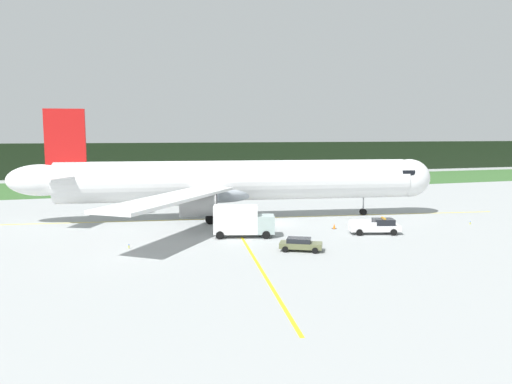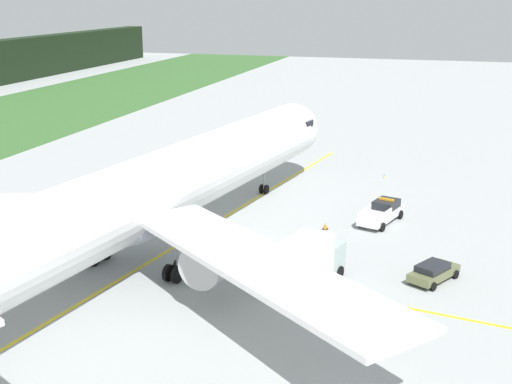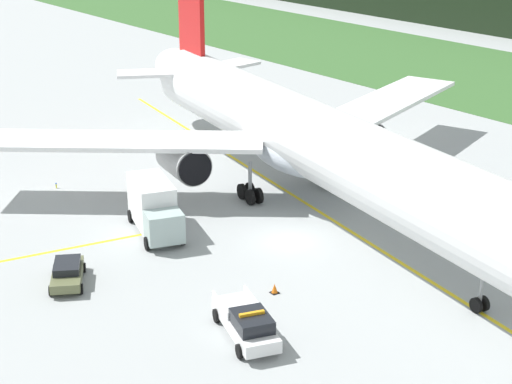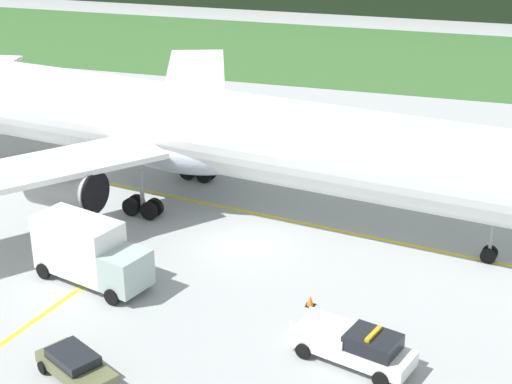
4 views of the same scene
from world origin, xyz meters
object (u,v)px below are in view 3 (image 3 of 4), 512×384
object	(u,v)px
apron_cone	(275,288)
airliner	(310,140)
staff_car	(67,272)
ops_pickup_truck	(247,323)
catering_truck	(154,207)

from	to	relation	value
apron_cone	airliner	bearing A→B (deg)	132.10
airliner	apron_cone	bearing A→B (deg)	-47.90
airliner	apron_cone	world-z (taller)	airliner
airliner	staff_car	world-z (taller)	airliner
ops_pickup_truck	apron_cone	size ratio (longest dim) A/B	10.10
ops_pickup_truck	catering_truck	distance (m)	15.72
apron_cone	ops_pickup_truck	bearing A→B (deg)	-53.73
airliner	apron_cone	distance (m)	15.39
staff_car	apron_cone	bearing A→B (deg)	47.28
catering_truck	apron_cone	world-z (taller)	catering_truck
airliner	catering_truck	xyz separation A→B (m)	(-2.36, -11.88, -3.24)
catering_truck	apron_cone	xyz separation A→B (m)	(12.15, 1.04, -1.58)
ops_pickup_truck	staff_car	xyz separation A→B (m)	(-11.67, -4.85, -0.20)
catering_truck	staff_car	distance (m)	9.02
ops_pickup_truck	catering_truck	world-z (taller)	catering_truck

